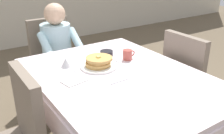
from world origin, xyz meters
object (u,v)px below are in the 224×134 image
Objects in this scene: dining_table_main at (120,86)px; diner_person at (58,48)px; chair_right_side at (189,76)px; chair_diner at (54,56)px; plate_breakfast at (99,67)px; cup_coffee at (128,55)px; fork_left_of_plate at (78,74)px; breakfast_stack at (98,62)px; syrup_pitcher at (66,63)px; spoon_near_edge at (120,81)px; bowl_butter at (107,53)px; knife_right_of_plate at (120,63)px.

diner_person is at bearing 93.13° from dining_table_main.
chair_diner is at bearing -144.77° from chair_right_side.
cup_coffee is (0.29, 0.01, 0.03)m from plate_breakfast.
chair_right_side is (0.83, -1.17, 0.00)m from chair_diner.
plate_breakfast is (0.00, -0.80, 0.08)m from diner_person.
breakfast_stack is at bearing -77.47° from fork_left_of_plate.
plate_breakfast is 0.25m from syrup_pitcher.
chair_right_side is 4.41× the size of breakfast_stack.
fork_left_of_plate is at bearing -173.99° from plate_breakfast.
breakfast_stack is 1.41× the size of spoon_near_edge.
syrup_pitcher is at bearing 144.95° from plate_breakfast.
bowl_butter reaches higher than spoon_near_edge.
breakfast_stack reaches higher than syrup_pitcher.
diner_person is 1.31m from chair_right_side.
bowl_butter is at bearing 44.03° from plate_breakfast.
cup_coffee is (0.29, 0.01, -0.01)m from breakfast_stack.
dining_table_main is at bearing -136.74° from cup_coffee.
knife_right_of_plate is (0.19, -0.98, 0.21)m from chair_diner.
knife_right_of_plate is (0.19, -0.02, -0.01)m from plate_breakfast.
plate_breakfast reaches higher than dining_table_main.
spoon_near_edge is (-0.29, -0.30, -0.04)m from cup_coffee.
spoon_near_edge is (0.20, -0.43, -0.04)m from syrup_pitcher.
bowl_butter is (0.19, -0.62, 0.09)m from diner_person.
chair_right_side is 8.23× the size of cup_coffee.
dining_table_main is at bearing 142.69° from knife_right_of_plate.
chair_diner and chair_right_side have the same top height.
cup_coffee is at bearing 2.01° from breakfast_stack.
bowl_butter is (0.14, 0.39, 0.11)m from dining_table_main.
syrup_pitcher is 0.40× the size of knife_right_of_plate.
bowl_butter reaches higher than fork_left_of_plate.
bowl_butter is 0.61× the size of fork_left_of_plate.
diner_person is at bearing 90.09° from plate_breakfast.
dining_table_main is at bearing 92.71° from chair_diner.
chair_diner is at bearing 90.08° from plate_breakfast.
fork_left_of_plate is at bearing -100.56° from chair_right_side.
breakfast_stack is at bearing 89.98° from diner_person.
chair_diner reaches higher than knife_right_of_plate.
dining_table_main is 7.23× the size of breakfast_stack.
plate_breakfast is 0.29m from spoon_near_edge.
fork_left_of_plate is (-0.48, -0.03, -0.04)m from cup_coffee.
dining_table_main is 5.44× the size of plate_breakfast.
bowl_butter is 0.51m from spoon_near_edge.
spoon_near_edge is (0.19, -0.27, 0.00)m from fork_left_of_plate.
cup_coffee is at bearing -61.05° from bowl_butter.
syrup_pitcher is at bearing 75.89° from chair_diner.
dining_table_main is 0.24m from plate_breakfast.
cup_coffee reaches higher than syrup_pitcher.
breakfast_stack is at bearing -160.11° from plate_breakfast.
syrup_pitcher is 0.44× the size of fork_left_of_plate.
plate_breakfast is at bearing 90.09° from diner_person.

